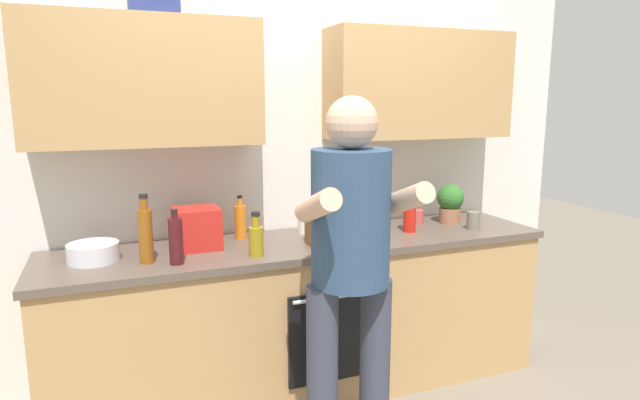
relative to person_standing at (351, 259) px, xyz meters
The scene contains 17 objects.
ground_plane 1.26m from the person_standing, 84.74° to the left, with size 12.00×12.00×0.00m, color #756B5B.
back_wall_unit 1.13m from the person_standing, 86.29° to the left, with size 4.00×0.38×2.50m.
counter 0.93m from the person_standing, 84.72° to the left, with size 2.84×0.67×0.90m.
person_standing is the anchor object (origin of this frame).
bottle_juice 0.97m from the person_standing, 105.82° to the left, with size 0.07×0.07×0.25m.
bottle_wine 0.88m from the person_standing, 139.56° to the left, with size 0.07×0.07×0.27m.
bottle_hotsauce 1.01m from the person_standing, 44.72° to the left, with size 0.08×0.08×0.27m.
bottle_soy 0.86m from the person_standing, 63.88° to the left, with size 0.06×0.06×0.27m.
bottle_oil 0.62m from the person_standing, 115.75° to the left, with size 0.08×0.08×0.23m.
bottle_syrup 1.03m from the person_standing, 141.19° to the left, with size 0.07×0.07×0.34m.
cup_coffee 0.93m from the person_standing, 82.41° to the left, with size 0.08×0.08×0.09m, color white.
cup_stoneware 1.28m from the person_standing, 29.26° to the left, with size 0.08×0.08×0.11m, color slate.
cup_ceramic 1.26m from the person_standing, 45.26° to the left, with size 0.08×0.08×0.09m, color #BF4C47.
mixing_bowl 1.30m from the person_standing, 143.71° to the left, with size 0.25×0.25×0.09m, color silver.
knife_block 0.64m from the person_standing, 81.66° to the left, with size 0.10×0.14×0.28m.
potted_herb 1.37m from the person_standing, 37.21° to the left, with size 0.17×0.17×0.25m.
grocery_bag_crisps 0.97m from the person_standing, 122.96° to the left, with size 0.24×0.21×0.22m, color red.
Camera 1 is at (-1.01, -2.76, 1.69)m, focal length 30.12 mm.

